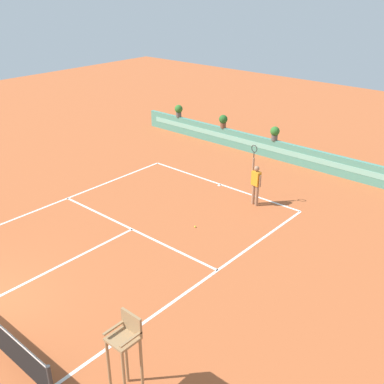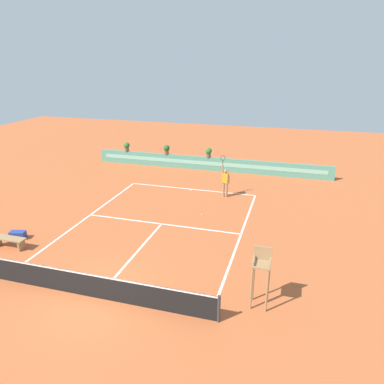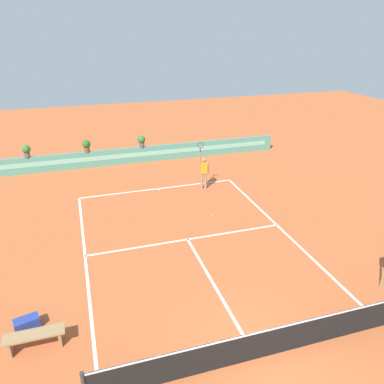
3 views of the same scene
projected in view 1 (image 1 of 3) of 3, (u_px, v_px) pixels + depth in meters
The scene contains 9 objects.
ground_plane at pixel (124, 233), 17.11m from camera, with size 60.00×60.00×0.00m, color #B2562D.
court_lines at pixel (138, 226), 17.60m from camera, with size 8.32×11.94×0.01m.
back_wall_barrier at pixel (274, 149), 24.00m from camera, with size 18.00×0.21×1.00m.
umpire_chair at pixel (126, 347), 10.00m from camera, with size 0.60×0.60×2.14m.
tennis_player at pixel (256, 182), 18.83m from camera, with size 0.61×0.28×2.58m.
tennis_ball_near_baseline at pixel (195, 227), 17.50m from camera, with size 0.07×0.07×0.07m, color #CCE033.
potted_plant_far_left at pixel (179, 110), 27.60m from camera, with size 0.48×0.48×0.72m.
potted_plant_left at pixel (223, 120), 25.60m from camera, with size 0.48×0.48×0.72m.
potted_plant_centre at pixel (275, 132), 23.62m from camera, with size 0.48×0.48×0.72m.
Camera 1 is at (11.64, -3.55, 8.65)m, focal length 42.98 mm.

